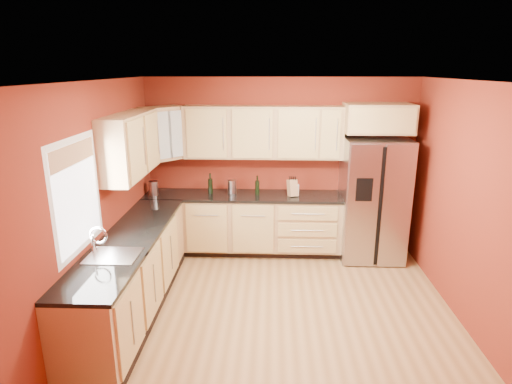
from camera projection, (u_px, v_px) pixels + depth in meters
floor at (280, 313)px, 4.93m from camera, size 4.00×4.00×0.00m
ceiling at (285, 81)px, 4.21m from camera, size 4.00×4.00×0.00m
wall_back at (280, 165)px, 6.49m from camera, size 4.00×0.04×2.60m
wall_front at (289, 307)px, 2.65m from camera, size 4.00×0.04×2.60m
wall_left at (98, 204)px, 4.64m from camera, size 0.04×4.00×2.60m
wall_right at (473, 209)px, 4.50m from camera, size 0.04×4.00×2.60m
base_cabinets_back at (243, 225)px, 6.46m from camera, size 2.90×0.60×0.88m
base_cabinets_left at (132, 276)px, 4.87m from camera, size 0.60×2.80×0.88m
countertop_back at (242, 196)px, 6.32m from camera, size 2.90×0.62×0.04m
countertop_left at (130, 239)px, 4.74m from camera, size 0.62×2.80×0.04m
upper_cabinets_back at (263, 132)px, 6.19m from camera, size 2.30×0.33×0.75m
upper_cabinets_left at (131, 145)px, 5.19m from camera, size 0.33×1.35×0.75m
corner_upper_cabinet at (163, 133)px, 6.09m from camera, size 0.67×0.67×0.75m
over_fridge_cabinet at (378, 118)px, 5.94m from camera, size 0.92×0.60×0.40m
refrigerator at (373, 199)px, 6.19m from camera, size 0.90×0.75×1.78m
window at (77, 195)px, 4.09m from camera, size 0.03×0.90×1.00m
sink_faucet at (112, 242)px, 4.22m from camera, size 0.50×0.42×0.30m
canister_left at (154, 188)px, 6.27m from camera, size 0.14×0.14×0.21m
canister_right at (232, 187)px, 6.35m from camera, size 0.15×0.15×0.21m
wine_bottle_a at (210, 183)px, 6.34m from camera, size 0.09×0.09×0.31m
wine_bottle_b at (257, 185)px, 6.28m from camera, size 0.08×0.08×0.29m
knife_block at (292, 188)px, 6.22m from camera, size 0.16×0.15×0.24m
soap_dispenser at (297, 189)px, 6.23m from camera, size 0.09×0.09×0.21m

